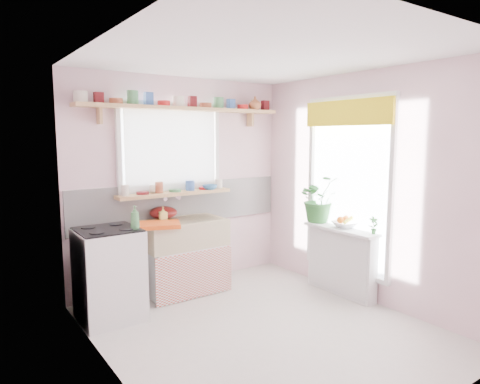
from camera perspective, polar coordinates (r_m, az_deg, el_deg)
room at (r=4.95m, az=3.00°, el=2.40°), size 3.20×3.20×3.20m
sink_unit at (r=5.04m, az=-7.53°, el=-8.41°), size 0.95×0.65×1.11m
cooker at (r=4.47m, az=-17.07°, el=-10.40°), size 0.58×0.58×0.93m
radiator_ledge at (r=5.09m, az=13.34°, el=-8.82°), size 0.22×0.95×0.78m
windowsill at (r=5.06m, az=-8.65°, el=-0.18°), size 1.40×0.22×0.04m
pine_shelf at (r=5.09m, az=-7.28°, el=10.94°), size 2.52×0.24×0.04m
shelf_crockery at (r=5.09m, az=-7.29°, el=11.79°), size 2.47×0.11×0.12m
sill_crockery at (r=5.04m, az=-8.84°, el=0.65°), size 1.35×0.11×0.12m
dish_tray at (r=4.62m, az=-10.73°, el=-4.33°), size 0.52×0.46×0.04m
colander at (r=5.05m, az=-10.18°, el=-2.72°), size 0.37×0.37×0.15m
jade_plant at (r=5.24m, az=10.52°, el=-0.86°), size 0.63×0.59×0.57m
fruit_bowl at (r=5.01m, az=13.76°, el=-4.25°), size 0.33×0.33×0.07m
herb_pot at (r=4.75m, az=17.39°, el=-4.25°), size 0.12×0.10×0.19m
soap_bottle_sink at (r=4.83m, az=-10.21°, el=-2.99°), size 0.10×0.10×0.18m
sill_cup at (r=5.01m, az=-11.47°, el=0.43°), size 0.13×0.13×0.09m
sill_bowl at (r=5.21m, az=-4.05°, el=0.64°), size 0.19×0.19×0.06m
shelf_vase at (r=5.56m, az=2.02°, el=11.76°), size 0.18×0.18×0.17m
cooker_bottle at (r=4.25m, az=-13.84°, el=-3.30°), size 0.09×0.09×0.23m
fruit at (r=5.01m, az=13.77°, el=-3.57°), size 0.20×0.14×0.10m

